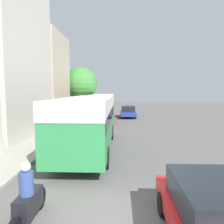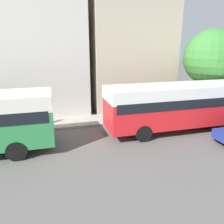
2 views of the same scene
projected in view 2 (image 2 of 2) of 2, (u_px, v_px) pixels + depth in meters
building_midblock at (30, 36)px, 17.00m from camera, size 5.84×8.24×12.18m
building_far_terrace at (127, 52)px, 19.53m from camera, size 6.10×6.86×9.65m
bus_following at (181, 101)px, 14.01m from camera, size 2.57×9.78×3.00m
pedestrian_near_curb at (35, 114)px, 14.39m from camera, size 0.35×0.35×1.72m
pedestrian_walking_away at (194, 101)px, 17.65m from camera, size 0.38×0.38×1.83m
street_tree at (212, 58)px, 17.39m from camera, size 4.43×4.43×6.50m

